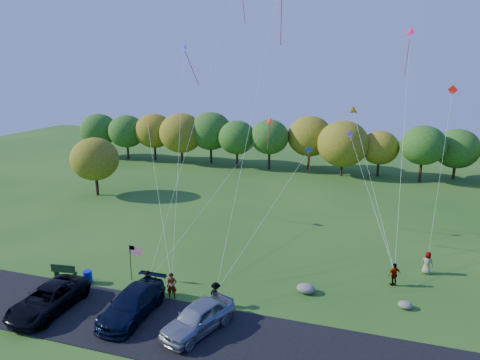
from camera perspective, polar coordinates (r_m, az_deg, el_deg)
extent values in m
plane|color=#225618|center=(29.48, -3.02, -15.59)|extent=(140.00, 140.00, 0.00)
cube|color=black|center=(26.35, -6.24, -19.69)|extent=(44.00, 6.00, 0.06)
cylinder|color=#342513|center=(76.44, -18.12, 3.96)|extent=(0.36, 0.36, 2.81)
ellipsoid|color=#385D17|center=(75.86, -18.35, 6.73)|extent=(7.18, 7.18, 6.46)
cylinder|color=#342513|center=(73.55, -14.85, 3.83)|extent=(0.36, 0.36, 2.89)
ellipsoid|color=#385D17|center=(73.01, -15.03, 6.43)|extent=(5.93, 5.93, 5.34)
cylinder|color=#342513|center=(73.18, -10.27, 4.15)|extent=(0.36, 0.36, 3.18)
ellipsoid|color=#1C4E14|center=(72.57, -10.41, 7.18)|extent=(7.13, 7.13, 6.41)
cylinder|color=#342513|center=(70.55, -7.70, 3.47)|extent=(0.36, 0.36, 2.25)
ellipsoid|color=#385D17|center=(69.97, -7.79, 6.18)|extent=(6.91, 6.91, 6.22)
cylinder|color=#342513|center=(65.72, -3.79, 3.10)|extent=(0.36, 0.36, 3.08)
ellipsoid|color=#385D17|center=(65.16, -3.84, 5.81)|extent=(4.92, 4.92, 4.42)
cylinder|color=#342513|center=(65.89, 0.69, 3.10)|extent=(0.36, 0.36, 2.93)
ellipsoid|color=#1C4E14|center=(65.30, 0.70, 5.92)|extent=(5.57, 5.57, 5.01)
cylinder|color=#342513|center=(65.75, 4.19, 2.97)|extent=(0.36, 0.36, 2.77)
ellipsoid|color=#385D17|center=(65.10, 4.25, 6.06)|extent=(6.79, 6.79, 6.11)
cylinder|color=#342513|center=(62.37, 8.47, 2.32)|extent=(0.36, 0.36, 3.05)
ellipsoid|color=#385D17|center=(61.66, 8.60, 5.81)|extent=(7.15, 7.15, 6.43)
cylinder|color=#342513|center=(64.01, 13.81, 2.35)|extent=(0.36, 0.36, 3.01)
ellipsoid|color=#1C4E14|center=(63.36, 14.00, 5.48)|extent=(6.27, 6.27, 5.64)
cylinder|color=#342513|center=(63.59, 18.59, 1.66)|extent=(0.36, 0.36, 2.45)
ellipsoid|color=#385D17|center=(63.01, 18.81, 4.29)|extent=(5.38, 5.38, 4.84)
cylinder|color=#342513|center=(62.44, 22.16, 0.98)|extent=(0.36, 0.36, 2.21)
ellipsoid|color=#385D17|center=(61.84, 22.44, 3.72)|extent=(6.00, 6.00, 5.40)
cylinder|color=#342513|center=(65.74, 26.59, 1.23)|extent=(0.36, 0.36, 2.38)
ellipsoid|color=#1C4E14|center=(65.17, 26.90, 3.85)|extent=(5.76, 5.76, 5.19)
cylinder|color=#342513|center=(53.78, -18.53, -0.59)|extent=(0.36, 0.36, 2.60)
ellipsoid|color=#385D17|center=(53.07, -18.80, 2.66)|extent=(5.60, 5.60, 5.04)
imported|color=black|center=(30.27, -24.23, -14.29)|extent=(2.61, 5.67, 1.57)
imported|color=black|center=(28.07, -14.21, -15.69)|extent=(2.34, 5.65, 1.63)
imported|color=#989DA1|center=(26.05, -5.61, -17.79)|extent=(3.66, 5.37, 1.70)
imported|color=#4C4C59|center=(29.43, -9.08, -13.79)|extent=(0.78, 0.65, 1.81)
imported|color=#4C4C59|center=(30.22, -12.15, -13.27)|extent=(0.91, 0.75, 1.71)
imported|color=#4C4C59|center=(28.36, -3.24, -15.00)|extent=(1.23, 1.06, 1.65)
imported|color=#4C4C59|center=(32.54, 19.88, -11.75)|extent=(1.04, 0.89, 1.67)
imported|color=#4C4C59|center=(35.13, 23.69, -10.08)|extent=(0.98, 0.82, 1.72)
cube|color=#123312|center=(34.41, -22.28, -11.22)|extent=(1.90, 0.37, 0.06)
cube|color=#123312|center=(34.15, -22.54, -10.87)|extent=(1.89, 0.30, 0.58)
cube|color=#123312|center=(34.98, -23.26, -11.29)|extent=(0.14, 0.48, 0.44)
cube|color=#123312|center=(34.03, -21.19, -11.82)|extent=(0.14, 0.48, 0.44)
cylinder|color=#0C15B9|center=(32.97, -19.63, -12.10)|extent=(0.62, 0.62, 0.92)
cylinder|color=black|center=(32.08, -14.39, -10.64)|extent=(0.05, 0.05, 2.74)
cube|color=red|center=(31.44, -13.73, -9.17)|extent=(0.99, 0.66, 0.02)
cube|color=navy|center=(31.51, -14.21, -8.75)|extent=(0.39, 0.02, 0.31)
ellipsoid|color=gray|center=(30.36, 8.78, -14.10)|extent=(1.27, 1.00, 0.64)
ellipsoid|color=gray|center=(30.28, 21.16, -15.27)|extent=(0.90, 0.75, 0.47)
cone|color=#1518D4|center=(39.03, -7.47, 17.05)|extent=(1.05, 0.74, 0.86)
cone|color=orange|center=(41.13, 14.89, 8.95)|extent=(0.94, 0.65, 0.83)
cone|color=#E00F4F|center=(40.39, 21.77, 17.91)|extent=(0.95, 0.65, 0.88)
cube|color=red|center=(34.85, 26.50, 10.71)|extent=(0.66, 0.35, 0.70)
cube|color=orange|center=(41.71, -12.23, 7.46)|extent=(0.64, 0.63, 0.83)
cube|color=#2F15D2|center=(37.29, 14.48, 5.93)|extent=(0.53, 0.46, 0.66)
cone|color=#BA270D|center=(38.24, 3.97, 7.81)|extent=(0.93, 0.55, 0.82)
cube|color=blue|center=(35.29, 9.16, 4.00)|extent=(0.64, 0.21, 0.62)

